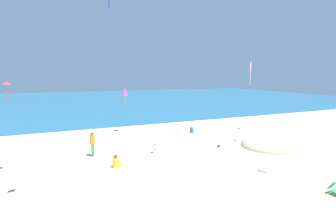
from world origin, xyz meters
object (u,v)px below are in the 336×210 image
person_2 (192,130)px  person_3 (155,149)px  kite_magenta (125,92)px  person_0 (93,142)px  person_4 (116,162)px  kite_pink (251,68)px  beach_chair_far_right (336,189)px  kite_red (7,83)px

person_2 → person_3: 6.86m
kite_magenta → person_0: bearing=-120.4°
person_4 → kite_pink: (9.59, -0.48, 5.79)m
beach_chair_far_right → person_4: person_4 is taller
beach_chair_far_right → person_0: bearing=-139.5°
beach_chair_far_right → kite_pink: 8.89m
person_3 → kite_magenta: bearing=29.3°
person_0 → kite_red: kite_red is taller
beach_chair_far_right → person_3: 10.68m
person_2 → person_3: person_3 is taller
beach_chair_far_right → kite_pink: (0.50, 6.72, 5.80)m
kite_pink → kite_magenta: (-7.27, 9.05, -2.08)m
kite_pink → kite_red: kite_pink is taller
beach_chair_far_right → person_2: person_2 is taller
person_2 → kite_red: 15.57m
person_0 → person_3: size_ratio=2.16×
beach_chair_far_right → kite_red: bearing=-125.0°
beach_chair_far_right → kite_magenta: kite_magenta is taller
person_0 → person_3: bearing=-178.1°
person_4 → kite_magenta: 9.63m
person_2 → kite_pink: size_ratio=0.40×
person_3 → kite_red: bearing=117.7°
beach_chair_far_right → kite_magenta: 17.56m
person_3 → kite_red: size_ratio=0.71×
person_0 → kite_magenta: size_ratio=1.01×
beach_chair_far_right → person_2: bearing=177.3°
person_2 → kite_red: kite_red is taller
person_3 → kite_magenta: size_ratio=0.47×
kite_pink → kite_red: bearing=174.6°
kite_red → kite_magenta: size_ratio=0.65×
person_3 → kite_pink: 8.97m
kite_red → kite_pink: bearing=-5.4°
beach_chair_far_right → person_3: size_ratio=0.91×
person_2 → kite_red: size_ratio=0.61×
kite_magenta → person_3: bearing=-83.8°
beach_chair_far_right → kite_red: size_ratio=0.65×
kite_magenta → beach_chair_far_right: bearing=-66.8°
person_4 → kite_red: (-5.52, 0.94, 4.90)m
person_2 → kite_magenta: size_ratio=0.40×
person_3 → kite_red: kite_red is taller
person_2 → person_3: (-5.27, -4.39, 0.04)m
person_3 → kite_magenta: (-0.75, 6.95, 3.72)m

